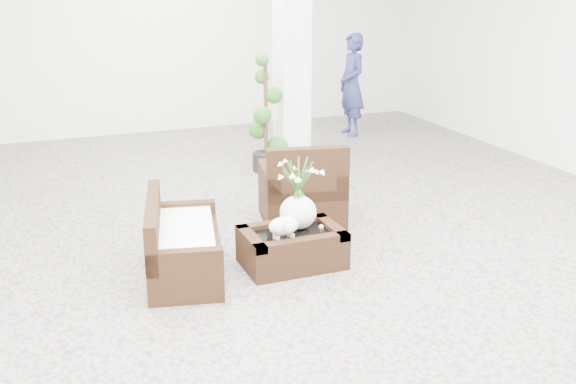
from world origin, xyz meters
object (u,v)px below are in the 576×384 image
object	(u,v)px
armchair	(302,181)
topiary	(266,114)
coffee_table	(292,249)
loveseat	(184,237)

from	to	relation	value
armchair	topiary	bearing A→B (deg)	-86.57
coffee_table	armchair	bearing A→B (deg)	63.14
loveseat	topiary	bearing A→B (deg)	-19.91
armchair	topiary	world-z (taller)	topiary
armchair	coffee_table	bearing A→B (deg)	75.19
armchair	topiary	distance (m)	1.99
loveseat	coffee_table	bearing A→B (deg)	-89.20
armchair	topiary	size ratio (longest dim) A/B	0.58
coffee_table	topiary	bearing A→B (deg)	74.56
armchair	loveseat	bearing A→B (deg)	41.92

